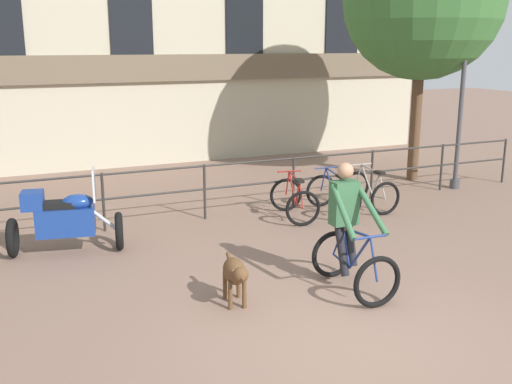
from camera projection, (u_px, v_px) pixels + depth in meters
ground_plane at (358, 338)px, 6.73m from camera, size 60.00×60.00×0.00m
canal_railing at (204, 182)px, 11.17m from camera, size 15.05×0.05×1.05m
cyclist_with_bike at (350, 234)px, 7.96m from camera, size 0.71×1.19×1.70m
dog at (235, 273)px, 7.49m from camera, size 0.36×0.91×0.62m
parked_motorcycle at (65, 219)px, 9.34m from camera, size 1.82×0.95×1.35m
parked_bicycle_near_lamp at (294, 200)px, 11.29m from camera, size 0.84×1.21×0.86m
parked_bicycle_mid_left at (333, 195)px, 11.63m from camera, size 0.73×1.15×0.86m
parked_bicycle_mid_right at (370, 191)px, 11.97m from camera, size 0.67×1.11×0.86m
street_lamp at (463, 79)px, 13.15m from camera, size 0.28×0.28×4.39m
tree_canalside_right at (423, 0)px, 13.64m from camera, size 3.67×3.67×6.05m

